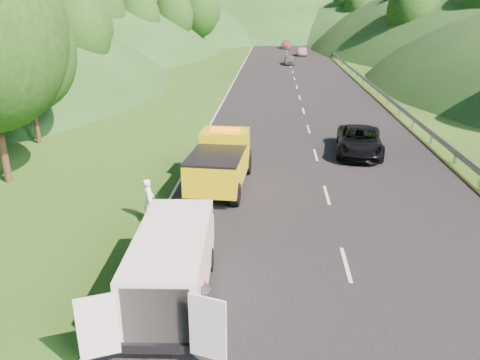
# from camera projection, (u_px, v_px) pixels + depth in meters

# --- Properties ---
(ground) EXTENTS (320.00, 320.00, 0.00)m
(ground) POSITION_uv_depth(u_px,v_px,m) (256.00, 234.00, 17.29)
(ground) COLOR #38661E
(ground) RESTS_ON ground
(road_surface) EXTENTS (14.00, 200.00, 0.02)m
(road_surface) POSITION_uv_depth(u_px,v_px,m) (295.00, 79.00, 54.51)
(road_surface) COLOR black
(road_surface) RESTS_ON ground
(guardrail) EXTENTS (0.06, 140.00, 1.52)m
(guardrail) POSITION_uv_depth(u_px,v_px,m) (343.00, 67.00, 65.73)
(guardrail) COLOR gray
(guardrail) RESTS_ON ground
(tree_line_left) EXTENTS (14.00, 140.00, 14.00)m
(tree_line_left) POSITION_uv_depth(u_px,v_px,m) (151.00, 59.00, 74.64)
(tree_line_left) COLOR #285619
(tree_line_left) RESTS_ON ground
(tree_line_right) EXTENTS (14.00, 140.00, 14.00)m
(tree_line_right) POSITION_uv_depth(u_px,v_px,m) (420.00, 61.00, 71.91)
(tree_line_right) COLOR #285619
(tree_line_right) RESTS_ON ground
(hills_backdrop) EXTENTS (201.00, 288.60, 44.00)m
(hills_backdrop) POSITION_uv_depth(u_px,v_px,m) (294.00, 34.00, 142.85)
(hills_backdrop) COLOR #2D5B23
(hills_backdrop) RESTS_ON ground
(tow_truck) EXTENTS (2.61, 6.10, 2.57)m
(tow_truck) POSITION_uv_depth(u_px,v_px,m) (221.00, 161.00, 21.39)
(tow_truck) COLOR black
(tow_truck) RESTS_ON ground
(white_van) EXTENTS (3.28, 6.10, 2.13)m
(white_van) POSITION_uv_depth(u_px,v_px,m) (173.00, 261.00, 13.09)
(white_van) COLOR black
(white_van) RESTS_ON ground
(woman) EXTENTS (0.54, 0.68, 1.68)m
(woman) POSITION_uv_depth(u_px,v_px,m) (151.00, 220.00, 18.45)
(woman) COLOR white
(woman) RESTS_ON ground
(child) EXTENTS (0.61, 0.59, 0.99)m
(child) POSITION_uv_depth(u_px,v_px,m) (209.00, 224.00, 18.05)
(child) COLOR tan
(child) RESTS_ON ground
(worker) EXTENTS (1.08, 0.70, 1.57)m
(worker) POSITION_uv_depth(u_px,v_px,m) (201.00, 336.00, 11.95)
(worker) COLOR black
(worker) RESTS_ON ground
(suitcase) EXTENTS (0.40, 0.26, 0.60)m
(suitcase) POSITION_uv_depth(u_px,v_px,m) (151.00, 216.00, 18.05)
(suitcase) COLOR #534D3E
(suitcase) RESTS_ON ground
(spare_tire) EXTENTS (0.70, 0.70, 0.20)m
(spare_tire) POSITION_uv_depth(u_px,v_px,m) (197.00, 334.00, 12.00)
(spare_tire) COLOR black
(spare_tire) RESTS_ON ground
(passing_suv) EXTENTS (3.14, 5.65, 1.50)m
(passing_suv) POSITION_uv_depth(u_px,v_px,m) (358.00, 154.00, 26.73)
(passing_suv) COLOR black
(passing_suv) RESTS_ON ground
(dist_car_a) EXTENTS (1.52, 3.77, 1.28)m
(dist_car_a) POSITION_uv_depth(u_px,v_px,m) (289.00, 65.00, 67.80)
(dist_car_a) COLOR #504F54
(dist_car_a) RESTS_ON ground
(dist_car_b) EXTENTS (1.37, 3.94, 1.30)m
(dist_car_b) POSITION_uv_depth(u_px,v_px,m) (302.00, 56.00, 80.18)
(dist_car_b) COLOR brown
(dist_car_b) RESTS_ON ground
(dist_car_c) EXTENTS (2.03, 4.99, 1.45)m
(dist_car_c) POSITION_uv_depth(u_px,v_px,m) (286.00, 49.00, 94.04)
(dist_car_c) COLOR #894459
(dist_car_c) RESTS_ON ground
(dist_car_d) EXTENTS (1.52, 3.77, 1.28)m
(dist_car_d) POSITION_uv_depth(u_px,v_px,m) (287.00, 42.00, 111.55)
(dist_car_d) COLOR #923968
(dist_car_d) RESTS_ON ground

